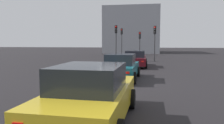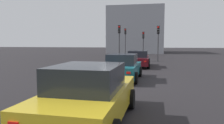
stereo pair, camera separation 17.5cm
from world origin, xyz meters
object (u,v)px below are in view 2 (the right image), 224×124
car_teal_second (123,67)px  traffic_light_near_left (158,36)px  car_yellow_third (89,95)px  traffic_light_far_left (119,35)px  traffic_light_near_right (143,39)px  traffic_light_far_right (125,36)px  car_maroon_lead (138,59)px

car_teal_second → traffic_light_near_left: 12.99m
car_teal_second → car_yellow_third: size_ratio=0.91×
car_teal_second → traffic_light_far_left: traffic_light_far_left is taller
traffic_light_near_right → traffic_light_far_right: bearing=-147.7°
car_teal_second → traffic_light_far_left: size_ratio=1.00×
car_yellow_third → traffic_light_near_left: size_ratio=1.13×
traffic_light_near_right → traffic_light_far_right: (4.28, 3.01, 0.53)m
car_yellow_third → traffic_light_far_right: bearing=6.7°
traffic_light_near_right → traffic_light_far_left: bearing=-29.6°
car_yellow_third → traffic_light_near_left: bearing=-5.2°
car_maroon_lead → car_yellow_third: 13.76m
car_teal_second → traffic_light_near_right: (17.14, -0.45, 1.87)m
car_yellow_third → traffic_light_near_left: 19.67m
traffic_light_far_left → traffic_light_near_right: bearing=146.1°
car_maroon_lead → traffic_light_far_left: 6.19m
car_teal_second → car_yellow_third: bearing=-177.6°
traffic_light_far_left → car_maroon_lead: bearing=18.7°
car_yellow_third → car_teal_second: bearing=1.7°
traffic_light_near_right → traffic_light_far_right: size_ratio=0.83×
car_teal_second → traffic_light_far_left: bearing=11.9°
traffic_light_far_left → traffic_light_near_left: bearing=89.2°
car_maroon_lead → traffic_light_near_right: 10.38m
traffic_light_far_left → traffic_light_far_right: (9.31, 0.47, 0.16)m
car_teal_second → traffic_light_near_right: bearing=0.6°
traffic_light_near_right → traffic_light_far_right: 5.25m
car_maroon_lead → car_teal_second: bearing=175.5°
car_teal_second → traffic_light_far_right: bearing=9.0°
car_yellow_third → traffic_light_near_right: 24.03m
car_maroon_lead → traffic_light_near_left: bearing=-19.2°
traffic_light_far_right → traffic_light_near_left: bearing=35.3°
traffic_light_near_right → traffic_light_far_left: (-5.03, 2.54, 0.37)m
traffic_light_near_right → car_teal_second: bearing=-4.4°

